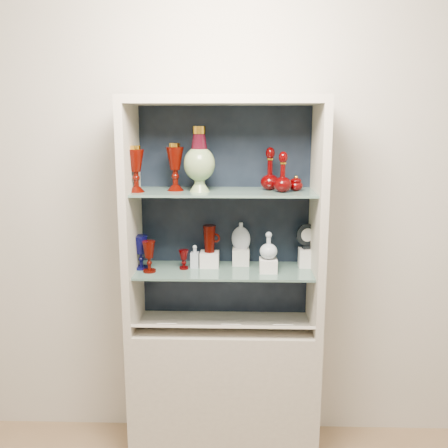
{
  "coord_description": "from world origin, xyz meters",
  "views": [
    {
      "loc": [
        0.07,
        -0.98,
        1.82
      ],
      "look_at": [
        0.0,
        1.53,
        1.3
      ],
      "focal_mm": 40.0,
      "sensor_mm": 36.0,
      "label": 1
    }
  ],
  "objects_px": {
    "pedestal_lamp_right": "(175,167)",
    "clear_round_decanter": "(269,246)",
    "flat_flask": "(241,235)",
    "cameo_medallion": "(307,236)",
    "ruby_pitcher": "(209,239)",
    "clear_square_bottle": "(195,256)",
    "enamel_urn": "(199,159)",
    "pedestal_lamp_left": "(136,169)",
    "ruby_decanter_a": "(270,166)",
    "ruby_goblet_small": "(184,260)",
    "lidded_bowl": "(296,183)",
    "ruby_decanter_b": "(283,171)",
    "ruby_goblet_tall": "(149,257)",
    "cobalt_goblet": "(141,252)"
  },
  "relations": [
    {
      "from": "ruby_decanter_b",
      "to": "ruby_goblet_tall",
      "type": "relative_size",
      "value": 1.31
    },
    {
      "from": "cobalt_goblet",
      "to": "ruby_goblet_small",
      "type": "xyz_separation_m",
      "value": [
        0.23,
        0.0,
        -0.04
      ]
    },
    {
      "from": "ruby_decanter_b",
      "to": "ruby_pitcher",
      "type": "xyz_separation_m",
      "value": [
        -0.37,
        0.1,
        -0.37
      ]
    },
    {
      "from": "ruby_decanter_b",
      "to": "pedestal_lamp_right",
      "type": "bearing_deg",
      "value": 174.57
    },
    {
      "from": "enamel_urn",
      "to": "ruby_decanter_b",
      "type": "distance_m",
      "value": 0.42
    },
    {
      "from": "lidded_bowl",
      "to": "ruby_goblet_small",
      "type": "height_order",
      "value": "lidded_bowl"
    },
    {
      "from": "lidded_bowl",
      "to": "ruby_goblet_tall",
      "type": "distance_m",
      "value": 0.84
    },
    {
      "from": "pedestal_lamp_right",
      "to": "enamel_urn",
      "type": "bearing_deg",
      "value": -13.55
    },
    {
      "from": "ruby_decanter_a",
      "to": "clear_square_bottle",
      "type": "relative_size",
      "value": 1.98
    },
    {
      "from": "pedestal_lamp_right",
      "to": "clear_round_decanter",
      "type": "height_order",
      "value": "pedestal_lamp_right"
    },
    {
      "from": "enamel_urn",
      "to": "ruby_decanter_a",
      "type": "distance_m",
      "value": 0.36
    },
    {
      "from": "clear_round_decanter",
      "to": "ruby_decanter_a",
      "type": "bearing_deg",
      "value": 86.62
    },
    {
      "from": "pedestal_lamp_left",
      "to": "ruby_decanter_a",
      "type": "distance_m",
      "value": 0.68
    },
    {
      "from": "ruby_goblet_tall",
      "to": "clear_round_decanter",
      "type": "height_order",
      "value": "clear_round_decanter"
    },
    {
      "from": "flat_flask",
      "to": "cameo_medallion",
      "type": "xyz_separation_m",
      "value": [
        0.35,
        -0.03,
        0.01
      ]
    },
    {
      "from": "ruby_decanter_a",
      "to": "cameo_medallion",
      "type": "distance_m",
      "value": 0.43
    },
    {
      "from": "cameo_medallion",
      "to": "enamel_urn",
      "type": "bearing_deg",
      "value": 173.31
    },
    {
      "from": "ruby_decanter_b",
      "to": "cobalt_goblet",
      "type": "xyz_separation_m",
      "value": [
        -0.73,
        0.05,
        -0.44
      ]
    },
    {
      "from": "ruby_decanter_b",
      "to": "cobalt_goblet",
      "type": "relative_size",
      "value": 1.19
    },
    {
      "from": "pedestal_lamp_left",
      "to": "pedestal_lamp_right",
      "type": "height_order",
      "value": "pedestal_lamp_right"
    },
    {
      "from": "clear_round_decanter",
      "to": "pedestal_lamp_left",
      "type": "bearing_deg",
      "value": -178.52
    },
    {
      "from": "lidded_bowl",
      "to": "ruby_goblet_tall",
      "type": "xyz_separation_m",
      "value": [
        -0.75,
        -0.06,
        -0.38
      ]
    },
    {
      "from": "pedestal_lamp_right",
      "to": "clear_square_bottle",
      "type": "relative_size",
      "value": 1.94
    },
    {
      "from": "ruby_goblet_tall",
      "to": "ruby_goblet_small",
      "type": "height_order",
      "value": "ruby_goblet_tall"
    },
    {
      "from": "clear_square_bottle",
      "to": "ruby_decanter_b",
      "type": "bearing_deg",
      "value": -9.65
    },
    {
      "from": "pedestal_lamp_right",
      "to": "ruby_goblet_small",
      "type": "bearing_deg",
      "value": 2.0
    },
    {
      "from": "lidded_bowl",
      "to": "flat_flask",
      "type": "distance_m",
      "value": 0.42
    },
    {
      "from": "cobalt_goblet",
      "to": "flat_flask",
      "type": "height_order",
      "value": "flat_flask"
    },
    {
      "from": "flat_flask",
      "to": "pedestal_lamp_right",
      "type": "bearing_deg",
      "value": -147.07
    },
    {
      "from": "pedestal_lamp_right",
      "to": "enamel_urn",
      "type": "height_order",
      "value": "enamel_urn"
    },
    {
      "from": "ruby_decanter_a",
      "to": "cobalt_goblet",
      "type": "distance_m",
      "value": 0.81
    },
    {
      "from": "ruby_goblet_small",
      "to": "ruby_pitcher",
      "type": "distance_m",
      "value": 0.18
    },
    {
      "from": "flat_flask",
      "to": "pedestal_lamp_left",
      "type": "bearing_deg",
      "value": -146.52
    },
    {
      "from": "ruby_pitcher",
      "to": "clear_round_decanter",
      "type": "height_order",
      "value": "ruby_pitcher"
    },
    {
      "from": "lidded_bowl",
      "to": "cameo_medallion",
      "type": "bearing_deg",
      "value": 40.39
    },
    {
      "from": "ruby_decanter_b",
      "to": "cameo_medallion",
      "type": "xyz_separation_m",
      "value": [
        0.15,
        0.11,
        -0.36
      ]
    },
    {
      "from": "cameo_medallion",
      "to": "ruby_decanter_a",
      "type": "bearing_deg",
      "value": 173.24
    },
    {
      "from": "ruby_decanter_a",
      "to": "ruby_goblet_small",
      "type": "xyz_separation_m",
      "value": [
        -0.45,
        -0.03,
        -0.49
      ]
    },
    {
      "from": "pedestal_lamp_left",
      "to": "ruby_goblet_small",
      "type": "height_order",
      "value": "pedestal_lamp_left"
    },
    {
      "from": "ruby_decanter_b",
      "to": "cobalt_goblet",
      "type": "bearing_deg",
      "value": 176.12
    },
    {
      "from": "enamel_urn",
      "to": "clear_round_decanter",
      "type": "distance_m",
      "value": 0.57
    },
    {
      "from": "ruby_pitcher",
      "to": "cobalt_goblet",
      "type": "bearing_deg",
      "value": -153.75
    },
    {
      "from": "pedestal_lamp_right",
      "to": "flat_flask",
      "type": "distance_m",
      "value": 0.51
    },
    {
      "from": "ruby_decanter_a",
      "to": "clear_square_bottle",
      "type": "bearing_deg",
      "value": -179.54
    },
    {
      "from": "ruby_goblet_tall",
      "to": "clear_round_decanter",
      "type": "bearing_deg",
      "value": 1.62
    },
    {
      "from": "enamel_urn",
      "to": "ruby_goblet_small",
      "type": "relative_size",
      "value": 3.18
    },
    {
      "from": "ruby_pitcher",
      "to": "cameo_medallion",
      "type": "distance_m",
      "value": 0.52
    },
    {
      "from": "cobalt_goblet",
      "to": "enamel_urn",
      "type": "bearing_deg",
      "value": -5.17
    },
    {
      "from": "clear_round_decanter",
      "to": "pedestal_lamp_right",
      "type": "bearing_deg",
      "value": 175.2
    },
    {
      "from": "flat_flask",
      "to": "clear_round_decanter",
      "type": "distance_m",
      "value": 0.2
    }
  ]
}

